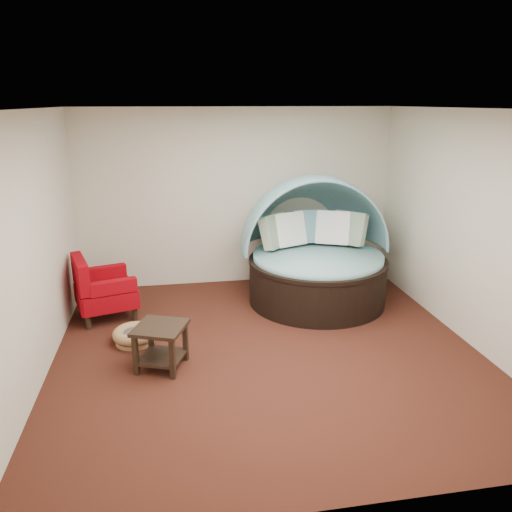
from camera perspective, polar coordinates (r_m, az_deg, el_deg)
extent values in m
plane|color=#411D12|center=(6.13, 1.28, -10.70)|extent=(5.00, 5.00, 0.00)
plane|color=beige|center=(8.02, -2.12, 6.66)|extent=(5.00, 0.00, 5.00)
plane|color=beige|center=(3.35, 9.83, -9.14)|extent=(5.00, 0.00, 5.00)
plane|color=beige|center=(5.70, -24.13, 0.72)|extent=(0.00, 5.00, 5.00)
plane|color=beige|center=(6.56, 23.35, 2.85)|extent=(0.00, 5.00, 5.00)
plane|color=white|center=(5.42, 1.49, 16.48)|extent=(5.00, 5.00, 0.00)
cylinder|color=black|center=(7.48, 6.97, -2.94)|extent=(2.05, 2.05, 0.61)
cylinder|color=black|center=(7.38, 7.06, -0.54)|extent=(2.07, 2.07, 0.06)
cylinder|color=#80B0B9|center=(7.36, 7.08, -0.21)|extent=(1.93, 1.93, 0.13)
cube|color=#37684E|center=(7.47, 2.13, 2.85)|extent=(0.57, 0.57, 0.54)
cube|color=white|center=(7.59, 3.81, 3.04)|extent=(0.58, 0.46, 0.54)
cube|color=#6299AB|center=(7.79, 6.07, 3.36)|extent=(0.52, 0.30, 0.54)
cube|color=white|center=(7.76, 8.77, 3.20)|extent=(0.59, 0.47, 0.54)
cube|color=#37684E|center=(7.77, 10.60, 3.13)|extent=(0.57, 0.57, 0.54)
cylinder|color=#996F45|center=(6.48, -13.62, -9.33)|extent=(0.57, 0.57, 0.06)
torus|color=#996F45|center=(6.44, -13.68, -8.59)|extent=(0.65, 0.65, 0.14)
cylinder|color=#5F5A5F|center=(6.44, -13.67, -8.74)|extent=(0.39, 0.39, 0.08)
cylinder|color=black|center=(6.97, -18.61, -7.24)|extent=(0.09, 0.09, 0.18)
cylinder|color=black|center=(7.53, -19.30, -5.45)|extent=(0.09, 0.09, 0.18)
cylinder|color=black|center=(7.05, -13.68, -6.49)|extent=(0.09, 0.09, 0.18)
cylinder|color=black|center=(7.61, -14.74, -4.78)|extent=(0.09, 0.09, 0.18)
cube|color=maroon|center=(7.20, -16.74, -4.32)|extent=(0.95, 0.95, 0.27)
cube|color=maroon|center=(7.05, -19.43, -1.96)|extent=(0.35, 0.77, 0.45)
cube|color=maroon|center=(6.83, -15.99, -3.43)|extent=(0.62, 0.29, 0.18)
cube|color=maroon|center=(7.44, -16.95, -1.81)|extent=(0.62, 0.29, 0.18)
cube|color=black|center=(5.66, -10.92, -8.05)|extent=(0.68, 0.68, 0.04)
cube|color=black|center=(5.82, -10.72, -11.25)|extent=(0.60, 0.60, 0.03)
cube|color=black|center=(5.68, -13.59, -10.99)|extent=(0.07, 0.07, 0.46)
cube|color=black|center=(6.02, -11.91, -9.18)|extent=(0.07, 0.07, 0.46)
cube|color=black|center=(5.52, -9.53, -11.57)|extent=(0.07, 0.07, 0.46)
cube|color=black|center=(5.87, -8.07, -9.66)|extent=(0.07, 0.07, 0.46)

